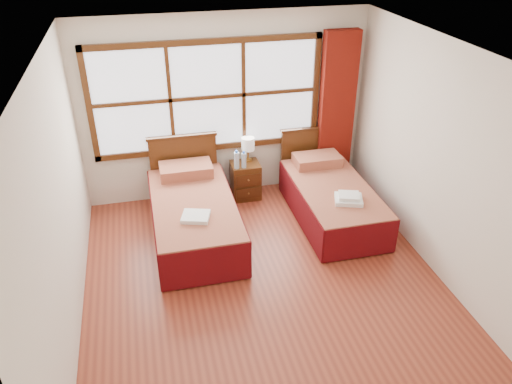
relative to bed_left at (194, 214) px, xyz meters
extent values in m
plane|color=brown|center=(0.64, -1.20, -0.31)|extent=(4.50, 4.50, 0.00)
plane|color=white|center=(0.64, -1.20, 2.29)|extent=(4.50, 4.50, 0.00)
plane|color=silver|center=(0.64, 1.05, 0.99)|extent=(4.00, 0.00, 4.00)
plane|color=silver|center=(-1.36, -1.20, 0.99)|extent=(0.00, 4.50, 4.50)
plane|color=silver|center=(2.64, -1.20, 0.99)|extent=(0.00, 4.50, 4.50)
cube|color=white|center=(0.39, 1.02, 1.19)|extent=(3.00, 0.02, 1.40)
cube|color=#4A2710|center=(0.39, 1.00, 0.45)|extent=(3.16, 0.06, 0.08)
cube|color=#4A2710|center=(0.39, 1.00, 1.93)|extent=(3.16, 0.06, 0.08)
cube|color=#4A2710|center=(-1.15, 1.00, 1.19)|extent=(0.08, 0.06, 1.56)
cube|color=#4A2710|center=(1.93, 1.00, 1.19)|extent=(0.08, 0.06, 1.56)
cube|color=#4A2710|center=(-0.11, 1.00, 1.19)|extent=(0.05, 0.05, 1.40)
cube|color=#4A2710|center=(0.89, 1.00, 1.19)|extent=(0.05, 0.05, 1.40)
cube|color=#4A2710|center=(0.39, 1.00, 1.19)|extent=(3.00, 0.05, 0.05)
cube|color=maroon|center=(2.24, 0.91, 0.86)|extent=(0.50, 0.16, 2.30)
cube|color=#3F200D|center=(0.00, -0.07, -0.16)|extent=(0.90, 1.80, 0.29)
cube|color=maroon|center=(0.00, -0.07, 0.11)|extent=(1.01, 2.00, 0.25)
cube|color=#5B090D|center=(-0.51, -0.07, -0.04)|extent=(0.03, 2.00, 0.50)
cube|color=#5B090D|center=(0.51, -0.07, -0.04)|extent=(0.03, 2.00, 0.50)
cube|color=#5B090D|center=(0.00, -1.06, -0.04)|extent=(1.01, 0.03, 0.50)
cube|color=maroon|center=(0.00, 0.66, 0.31)|extent=(0.71, 0.41, 0.16)
cube|color=#4A2710|center=(0.00, 0.94, 0.18)|extent=(0.94, 0.06, 0.98)
cube|color=#3F200D|center=(0.00, 0.94, 0.68)|extent=(0.98, 0.08, 0.04)
cube|color=#3F200D|center=(1.88, -0.07, -0.17)|extent=(0.84, 1.68, 0.27)
cube|color=maroon|center=(1.88, -0.07, 0.08)|extent=(0.94, 1.86, 0.23)
cube|color=#5B090D|center=(1.41, -0.07, -0.06)|extent=(0.03, 1.86, 0.47)
cube|color=#5B090D|center=(2.35, -0.07, -0.06)|extent=(0.03, 1.86, 0.47)
cube|color=#5B090D|center=(1.88, -0.99, -0.06)|extent=(0.94, 0.03, 0.47)
cube|color=maroon|center=(1.88, 0.61, 0.27)|extent=(0.66, 0.38, 0.15)
cube|color=#4A2710|center=(1.88, 0.94, 0.15)|extent=(0.88, 0.06, 0.91)
cube|color=#3F200D|center=(1.88, 0.94, 0.61)|extent=(0.91, 0.08, 0.04)
cube|color=#4A2710|center=(0.86, 0.80, -0.04)|extent=(0.40, 0.36, 0.54)
cube|color=#3F200D|center=(0.86, 0.61, -0.15)|extent=(0.36, 0.02, 0.16)
cube|color=#3F200D|center=(0.86, 0.61, 0.07)|extent=(0.36, 0.02, 0.16)
sphere|color=olive|center=(0.86, 0.59, -0.15)|extent=(0.03, 0.03, 0.03)
sphere|color=olive|center=(0.86, 0.59, 0.07)|extent=(0.03, 0.03, 0.03)
cube|color=white|center=(-0.02, -0.47, 0.26)|extent=(0.39, 0.36, 0.05)
cube|color=white|center=(1.92, -0.47, 0.22)|extent=(0.42, 0.39, 0.05)
cube|color=white|center=(1.92, -0.47, 0.27)|extent=(0.31, 0.29, 0.05)
cylinder|color=#B9873B|center=(0.92, 0.89, 0.24)|extent=(0.11, 0.11, 0.02)
cylinder|color=#B9873B|center=(0.92, 0.89, 0.33)|extent=(0.02, 0.02, 0.15)
cylinder|color=white|center=(0.92, 0.89, 0.50)|extent=(0.18, 0.18, 0.18)
cylinder|color=#A6C2D5|center=(0.72, 0.69, 0.35)|extent=(0.07, 0.07, 0.24)
cylinder|color=blue|center=(0.72, 0.69, 0.49)|extent=(0.04, 0.04, 0.03)
cylinder|color=#A6C2D5|center=(0.82, 0.69, 0.34)|extent=(0.07, 0.07, 0.22)
cylinder|color=blue|center=(0.82, 0.69, 0.47)|extent=(0.03, 0.03, 0.03)
camera|label=1|loc=(-0.49, -5.45, 3.44)|focal=35.00mm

